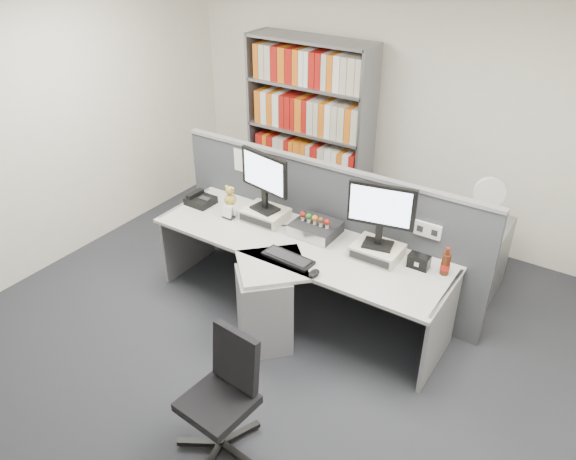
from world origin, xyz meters
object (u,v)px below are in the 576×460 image
Objects in this scene: monitor_right at (381,210)px; speaker at (419,262)px; desktop_pc at (315,228)px; desk_calendar at (228,213)px; office_chair at (225,392)px; mouse at (314,273)px; desk at (284,281)px; desk_phone at (200,200)px; cola_bottle at (445,264)px; monitor_left at (264,177)px; shelving_unit at (309,134)px; desk_fan at (489,195)px; filing_cabinet at (476,257)px; keyboard at (288,258)px.

monitor_right is 3.24× the size of speaker.
desktop_pc is 0.82m from desk_calendar.
mouse is at bearing 90.19° from office_chair.
office_chair is at bearing -73.78° from desk.
mouse is 0.47× the size of desk_phone.
desktop_pc is 0.44× the size of office_chair.
cola_bottle is (0.20, 0.03, 0.03)m from speaker.
cola_bottle is at bearing 6.32° from monitor_right.
desk_calendar is at bearing 127.24° from office_chair.
cola_bottle reaches higher than office_chair.
desk is 0.85m from desk_calendar.
shelving_unit reaches higher than monitor_left.
shelving_unit is (-1.54, 1.46, -0.16)m from monitor_right.
desk_phone is 1.48× the size of speaker.
desk_fan is at bearing 31.08° from desk_calendar.
mouse is (0.82, -0.51, -0.40)m from monitor_left.
desk is 1.29m from office_chair.
desktop_pc is at bearing -139.62° from filing_cabinet.
shelving_unit is at bearing 95.24° from desk_calendar.
speaker is (0.91, 0.46, 0.04)m from keyboard.
desk_fan is at bearing 88.65° from cola_bottle.
desk_fan is (1.16, 0.98, 0.22)m from desktop_pc.
cola_bottle is (0.82, 0.57, 0.07)m from mouse.
keyboard is at bearing -142.97° from monitor_right.
speaker is 0.20m from cola_bottle.
cola_bottle is 0.50× the size of desk_fan.
monitor_left is 1.23× the size of keyboard.
cola_bottle reaches higher than speaker.
speaker is at bearing -102.66° from desk_fan.
desk is at bearing 160.58° from mouse.
monitor_right is at bearing -174.68° from speaker.
shelving_unit reaches higher than office_chair.
shelving_unit reaches higher than desk_phone.
keyboard is (0.53, -0.43, -0.41)m from monitor_left.
mouse is 0.49× the size of cola_bottle.
desk_fan reaches higher than desk.
keyboard is (-0.57, -0.43, -0.41)m from monitor_right.
keyboard is at bearing 103.79° from office_chair.
monitor_right is 2.28× the size of cola_bottle.
mouse reaches higher than desk.
desk_calendar reaches higher than speaker.
filing_cabinet is at bearing 51.96° from keyboard.
cola_bottle is at bearing 8.01° from speaker.
keyboard is 1.86× the size of cola_bottle.
cola_bottle is at bearing -34.08° from shelving_unit.
mouse is at bearing -15.59° from desk_phone.
desktop_pc is at bearing 83.99° from desk.
desk_phone is 0.40m from desk_calendar.
filing_cabinet is at bearing 49.39° from desk.
monitor_right is 1.17m from desk_fan.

